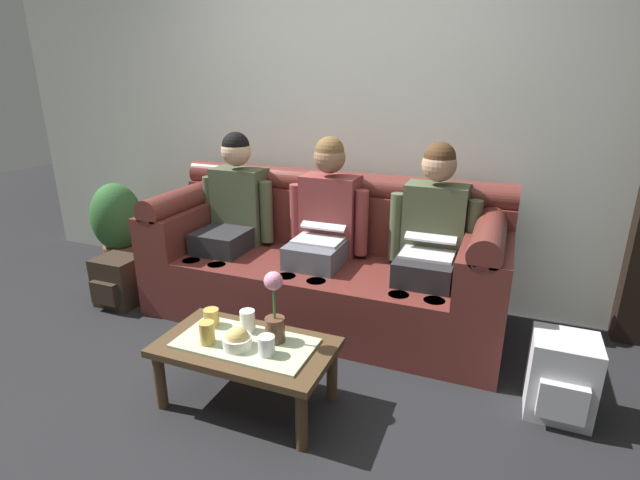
% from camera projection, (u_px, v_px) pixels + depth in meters
% --- Properties ---
extents(ground_plane, '(14.00, 14.00, 0.00)m').
position_uv_depth(ground_plane, '(238.00, 415.00, 2.38)').
color(ground_plane, black).
extents(back_wall_patterned, '(6.00, 0.12, 2.90)m').
position_uv_depth(back_wall_patterned, '(352.00, 96.00, 3.40)').
color(back_wall_patterned, silver).
rests_on(back_wall_patterned, ground_plane).
extents(couch, '(2.36, 0.88, 0.96)m').
position_uv_depth(couch, '(324.00, 264.00, 3.29)').
color(couch, maroon).
rests_on(couch, ground_plane).
extents(person_left, '(0.56, 0.67, 1.22)m').
position_uv_depth(person_left, '(232.00, 213.00, 3.44)').
color(person_left, '#232326').
rests_on(person_left, ground_plane).
extents(person_middle, '(0.56, 0.67, 1.22)m').
position_uv_depth(person_middle, '(324.00, 224.00, 3.19)').
color(person_middle, '#595B66').
rests_on(person_middle, ground_plane).
extents(person_right, '(0.56, 0.67, 1.22)m').
position_uv_depth(person_right, '(431.00, 236.00, 2.94)').
color(person_right, '#232326').
rests_on(person_right, ground_plane).
extents(coffee_table, '(0.87, 0.48, 0.35)m').
position_uv_depth(coffee_table, '(246.00, 352.00, 2.38)').
color(coffee_table, '#47331E').
rests_on(coffee_table, ground_plane).
extents(flower_vase, '(0.10, 0.10, 0.37)m').
position_uv_depth(flower_vase, '(274.00, 311.00, 2.32)').
color(flower_vase, brown).
rests_on(flower_vase, coffee_table).
extents(snack_bowl, '(0.14, 0.14, 0.12)m').
position_uv_depth(snack_bowl, '(237.00, 340.00, 2.30)').
color(snack_bowl, silver).
rests_on(snack_bowl, coffee_table).
extents(cup_near_left, '(0.08, 0.08, 0.11)m').
position_uv_depth(cup_near_left, '(207.00, 333.00, 2.33)').
color(cup_near_left, gold).
rests_on(cup_near_left, coffee_table).
extents(cup_near_right, '(0.08, 0.08, 0.09)m').
position_uv_depth(cup_near_right, '(211.00, 317.00, 2.51)').
color(cup_near_right, gold).
rests_on(cup_near_right, coffee_table).
extents(cup_far_center, '(0.08, 0.08, 0.11)m').
position_uv_depth(cup_far_center, '(248.00, 321.00, 2.45)').
color(cup_far_center, white).
rests_on(cup_far_center, coffee_table).
extents(cup_far_left, '(0.08, 0.08, 0.09)m').
position_uv_depth(cup_far_left, '(267.00, 345.00, 2.24)').
color(cup_far_left, silver).
rests_on(cup_far_left, coffee_table).
extents(backpack_right, '(0.30, 0.31, 0.41)m').
position_uv_depth(backpack_right, '(561.00, 378.00, 2.33)').
color(backpack_right, '#B7B7BC').
rests_on(backpack_right, ground_plane).
extents(backpack_left, '(0.30, 0.30, 0.36)m').
position_uv_depth(backpack_left, '(118.00, 282.00, 3.48)').
color(backpack_left, '#2D2319').
rests_on(backpack_left, ground_plane).
extents(potted_plant, '(0.40, 0.40, 0.78)m').
position_uv_depth(potted_plant, '(118.00, 225.00, 3.93)').
color(potted_plant, brown).
rests_on(potted_plant, ground_plane).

